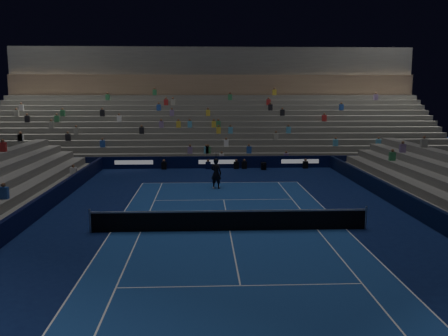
% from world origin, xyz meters
% --- Properties ---
extents(ground, '(90.00, 90.00, 0.00)m').
position_xyz_m(ground, '(0.00, 0.00, 0.00)').
color(ground, '#0B1847').
rests_on(ground, ground).
extents(court_surface, '(10.97, 23.77, 0.01)m').
position_xyz_m(court_surface, '(0.00, 0.00, 0.01)').
color(court_surface, navy).
rests_on(court_surface, ground).
extents(sponsor_barrier_far, '(44.00, 0.25, 1.00)m').
position_xyz_m(sponsor_barrier_far, '(0.00, 18.50, 0.50)').
color(sponsor_barrier_far, black).
rests_on(sponsor_barrier_far, ground).
extents(sponsor_barrier_east, '(0.25, 37.00, 1.00)m').
position_xyz_m(sponsor_barrier_east, '(9.70, 0.00, 0.50)').
color(sponsor_barrier_east, black).
rests_on(sponsor_barrier_east, ground).
extents(sponsor_barrier_west, '(0.25, 37.00, 1.00)m').
position_xyz_m(sponsor_barrier_west, '(-9.70, 0.00, 0.50)').
color(sponsor_barrier_west, black).
rests_on(sponsor_barrier_west, ground).
extents(grandstand_main, '(44.00, 15.20, 11.20)m').
position_xyz_m(grandstand_main, '(0.00, 27.90, 3.38)').
color(grandstand_main, '#61615D').
rests_on(grandstand_main, ground).
extents(tennis_net, '(12.90, 0.10, 1.10)m').
position_xyz_m(tennis_net, '(0.00, 0.00, 0.50)').
color(tennis_net, '#B2B2B7').
rests_on(tennis_net, ground).
extents(tennis_player, '(0.87, 0.74, 2.03)m').
position_xyz_m(tennis_player, '(-0.35, 9.92, 1.02)').
color(tennis_player, black).
rests_on(tennis_player, ground).
extents(broadcast_camera, '(0.45, 0.89, 0.58)m').
position_xyz_m(broadcast_camera, '(3.79, 17.54, 0.30)').
color(broadcast_camera, black).
rests_on(broadcast_camera, ground).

